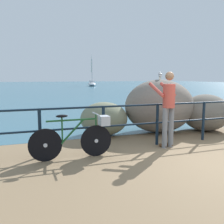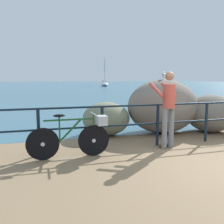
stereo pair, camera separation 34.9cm
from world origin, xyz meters
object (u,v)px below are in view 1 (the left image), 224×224
object	(u,v)px
seagull	(160,75)
sailboat	(92,82)
breakwater_boulder_left	(104,119)
breakwater_boulder_main	(159,106)
breakwater_boulder_right	(205,113)
bicycle	(79,136)
person_at_railing	(168,106)

from	to	relation	value
seagull	sailboat	xyz separation A→B (m)	(8.57, 38.68, -1.02)
breakwater_boulder_left	seagull	xyz separation A→B (m)	(1.74, -0.10, 1.25)
breakwater_boulder_main	breakwater_boulder_right	bearing A→B (deg)	-12.66
bicycle	seagull	xyz separation A→B (m)	(2.88, 1.70, 1.26)
bicycle	breakwater_boulder_right	distance (m)	4.49
breakwater_boulder_main	breakwater_boulder_right	xyz separation A→B (m)	(1.45, -0.32, -0.23)
bicycle	breakwater_boulder_left	distance (m)	2.13
bicycle	breakwater_boulder_right	world-z (taller)	breakwater_boulder_right
breakwater_boulder_left	breakwater_boulder_right	world-z (taller)	breakwater_boulder_right
bicycle	breakwater_boulder_main	world-z (taller)	breakwater_boulder_main
breakwater_boulder_left	breakwater_boulder_right	xyz separation A→B (m)	(3.16, -0.49, 0.09)
breakwater_boulder_main	seagull	distance (m)	0.94
bicycle	person_at_railing	xyz separation A→B (m)	(2.15, 0.07, 0.53)
breakwater_boulder_main	seagull	size ratio (longest dim) A/B	6.39
seagull	person_at_railing	bearing A→B (deg)	179.22
breakwater_boulder_left	seagull	world-z (taller)	seagull
breakwater_boulder_left	sailboat	xyz separation A→B (m)	(10.31, 38.58, 0.23)
breakwater_boulder_right	sailboat	bearing A→B (deg)	79.62
breakwater_boulder_right	breakwater_boulder_left	bearing A→B (deg)	171.15
breakwater_boulder_right	person_at_railing	bearing A→B (deg)	-150.03
person_at_railing	seagull	world-z (taller)	seagull
breakwater_boulder_right	seagull	distance (m)	1.87
person_at_railing	breakwater_boulder_main	distance (m)	1.73
bicycle	person_at_railing	bearing A→B (deg)	2.01
person_at_railing	sailboat	xyz separation A→B (m)	(9.30, 40.31, -0.28)
person_at_railing	breakwater_boulder_main	size ratio (longest dim) A/B	0.83
person_at_railing	breakwater_boulder_left	bearing A→B (deg)	19.03
breakwater_boulder_right	breakwater_boulder_main	bearing A→B (deg)	167.34
sailboat	breakwater_boulder_right	bearing A→B (deg)	-2.55
breakwater_boulder_right	sailboat	world-z (taller)	sailboat
breakwater_boulder_main	breakwater_boulder_left	distance (m)	1.75
bicycle	sailboat	world-z (taller)	sailboat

